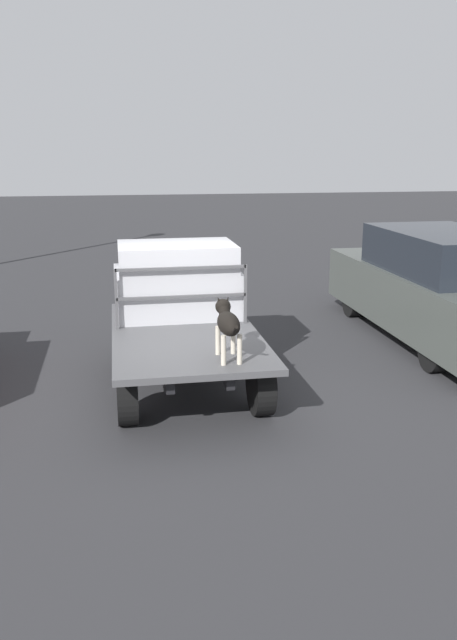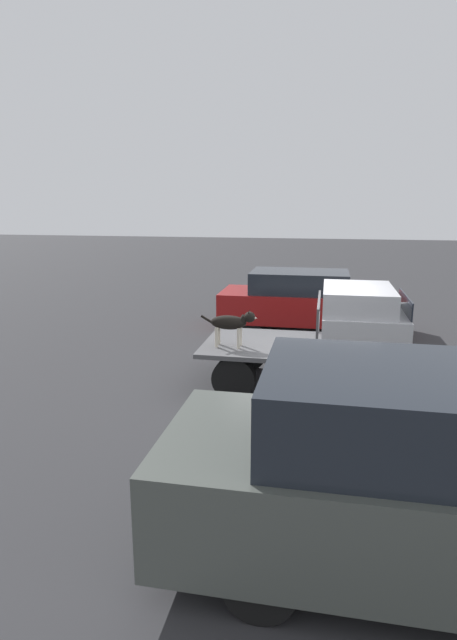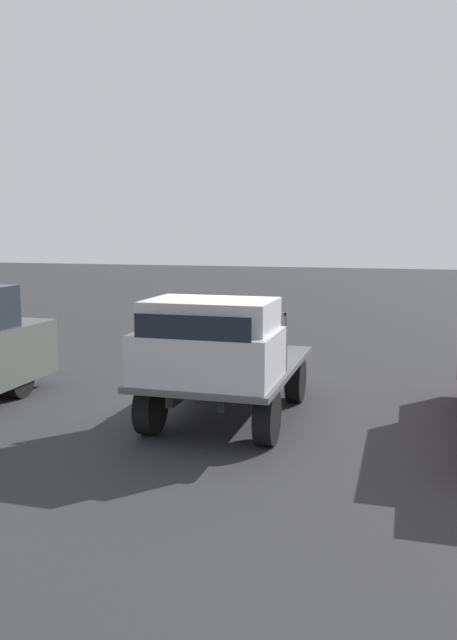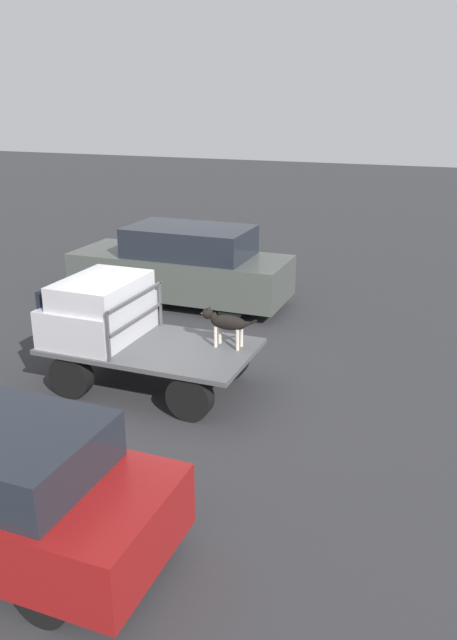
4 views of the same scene
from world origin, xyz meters
TOP-DOWN VIEW (x-y plane):
  - ground_plane at (0.00, 0.00)m, footprint 80.00×80.00m
  - flatbed_truck at (0.00, 0.00)m, footprint 3.54×1.96m
  - truck_cab at (1.00, 0.00)m, footprint 1.39×1.84m
  - truck_headboard at (0.27, 0.00)m, footprint 0.04×1.84m
  - dog at (-1.21, -0.38)m, footprint 1.01×0.25m

SIDE VIEW (x-z plane):
  - ground_plane at x=0.00m, z-range 0.00..0.00m
  - flatbed_truck at x=0.00m, z-range 0.18..0.98m
  - dog at x=-1.21m, z-range 0.90..1.58m
  - truck_cab at x=1.00m, z-range 0.78..1.85m
  - truck_headboard at x=0.27m, z-range 0.94..1.79m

